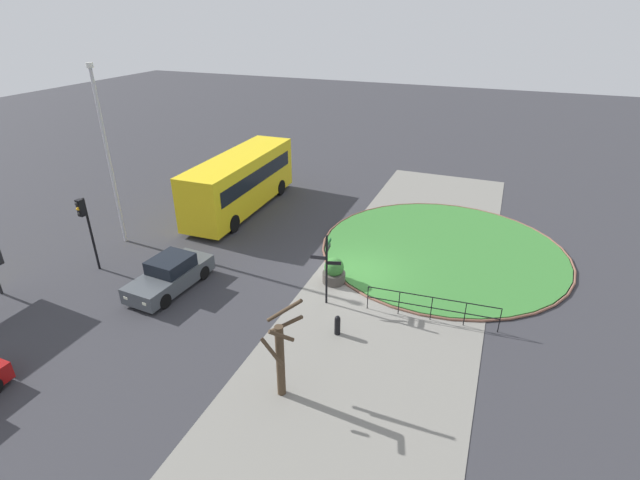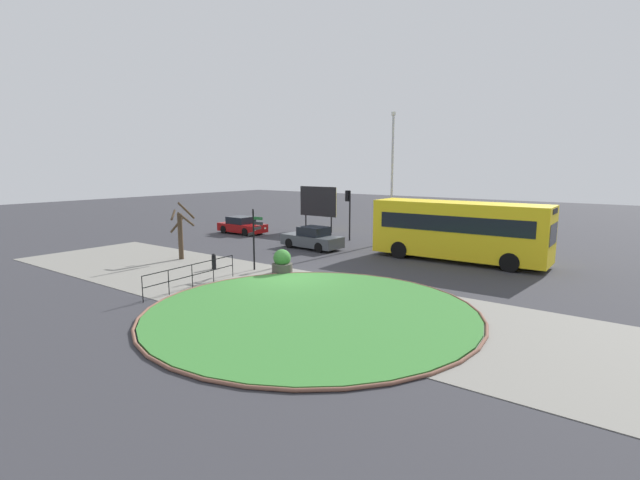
{
  "view_description": "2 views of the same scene",
  "coord_description": "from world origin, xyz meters",
  "px_view_note": "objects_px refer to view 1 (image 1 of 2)",
  "views": [
    {
      "loc": [
        -18.39,
        -5.5,
        11.3
      ],
      "look_at": [
        -0.11,
        1.74,
        1.49
      ],
      "focal_mm": 26.43,
      "sensor_mm": 36.0,
      "label": 1
    },
    {
      "loc": [
        14.02,
        -16.6,
        5.38
      ],
      "look_at": [
        -0.0,
        2.37,
        1.6
      ],
      "focal_mm": 26.04,
      "sensor_mm": 36.0,
      "label": 2
    }
  ],
  "objects_px": {
    "bollard_foreground": "(337,325)",
    "planter_near_signpost": "(334,272)",
    "car_near_lane": "(170,275)",
    "traffic_light_near": "(85,219)",
    "bus_yellow": "(240,181)",
    "signpost_directional": "(327,265)",
    "street_tree_bare": "(281,353)",
    "lamppost_tall": "(108,153)"
  },
  "relations": [
    {
      "from": "bollard_foreground",
      "to": "planter_near_signpost",
      "type": "xyz_separation_m",
      "value": [
        3.5,
        1.42,
        0.13
      ]
    },
    {
      "from": "car_near_lane",
      "to": "traffic_light_near",
      "type": "bearing_deg",
      "value": -85.72
    },
    {
      "from": "bus_yellow",
      "to": "traffic_light_near",
      "type": "height_order",
      "value": "traffic_light_near"
    },
    {
      "from": "car_near_lane",
      "to": "traffic_light_near",
      "type": "xyz_separation_m",
      "value": [
        -0.02,
        4.33,
        2.0
      ]
    },
    {
      "from": "signpost_directional",
      "to": "bollard_foreground",
      "type": "bearing_deg",
      "value": -148.24
    },
    {
      "from": "planter_near_signpost",
      "to": "traffic_light_near",
      "type": "bearing_deg",
      "value": 105.98
    },
    {
      "from": "signpost_directional",
      "to": "street_tree_bare",
      "type": "bearing_deg",
      "value": -174.45
    },
    {
      "from": "bollard_foreground",
      "to": "traffic_light_near",
      "type": "xyz_separation_m",
      "value": [
        0.39,
        12.3,
        2.23
      ]
    },
    {
      "from": "signpost_directional",
      "to": "bus_yellow",
      "type": "height_order",
      "value": "bus_yellow"
    },
    {
      "from": "bus_yellow",
      "to": "car_near_lane",
      "type": "relative_size",
      "value": 2.28
    },
    {
      "from": "bus_yellow",
      "to": "planter_near_signpost",
      "type": "distance_m",
      "value": 10.3
    },
    {
      "from": "bollard_foreground",
      "to": "lamppost_tall",
      "type": "distance_m",
      "value": 14.36
    },
    {
      "from": "bollard_foreground",
      "to": "bus_yellow",
      "type": "bearing_deg",
      "value": 45.35
    },
    {
      "from": "street_tree_bare",
      "to": "lamppost_tall",
      "type": "bearing_deg",
      "value": 61.43
    },
    {
      "from": "street_tree_bare",
      "to": "car_near_lane",
      "type": "bearing_deg",
      "value": 61.86
    },
    {
      "from": "signpost_directional",
      "to": "traffic_light_near",
      "type": "bearing_deg",
      "value": 97.58
    },
    {
      "from": "signpost_directional",
      "to": "traffic_light_near",
      "type": "xyz_separation_m",
      "value": [
        -1.48,
        11.15,
        0.82
      ]
    },
    {
      "from": "car_near_lane",
      "to": "traffic_light_near",
      "type": "distance_m",
      "value": 4.77
    },
    {
      "from": "traffic_light_near",
      "to": "planter_near_signpost",
      "type": "xyz_separation_m",
      "value": [
        3.12,
        -10.88,
        -2.1
      ]
    },
    {
      "from": "street_tree_bare",
      "to": "bus_yellow",
      "type": "bearing_deg",
      "value": 34.66
    },
    {
      "from": "bollard_foreground",
      "to": "planter_near_signpost",
      "type": "height_order",
      "value": "planter_near_signpost"
    },
    {
      "from": "bollard_foreground",
      "to": "car_near_lane",
      "type": "xyz_separation_m",
      "value": [
        0.41,
        7.97,
        0.23
      ]
    },
    {
      "from": "bus_yellow",
      "to": "street_tree_bare",
      "type": "bearing_deg",
      "value": -146.46
    },
    {
      "from": "bollard_foreground",
      "to": "lamppost_tall",
      "type": "bearing_deg",
      "value": 75.79
    },
    {
      "from": "car_near_lane",
      "to": "traffic_light_near",
      "type": "height_order",
      "value": "traffic_light_near"
    },
    {
      "from": "signpost_directional",
      "to": "lamppost_tall",
      "type": "height_order",
      "value": "lamppost_tall"
    },
    {
      "from": "bollard_foreground",
      "to": "lamppost_tall",
      "type": "xyz_separation_m",
      "value": [
        3.36,
        13.26,
        4.37
      ]
    },
    {
      "from": "signpost_directional",
      "to": "traffic_light_near",
      "type": "height_order",
      "value": "traffic_light_near"
    },
    {
      "from": "bus_yellow",
      "to": "car_near_lane",
      "type": "height_order",
      "value": "bus_yellow"
    },
    {
      "from": "bollard_foreground",
      "to": "bus_yellow",
      "type": "height_order",
      "value": "bus_yellow"
    },
    {
      "from": "car_near_lane",
      "to": "lamppost_tall",
      "type": "distance_m",
      "value": 7.33
    },
    {
      "from": "bus_yellow",
      "to": "street_tree_bare",
      "type": "height_order",
      "value": "street_tree_bare"
    },
    {
      "from": "traffic_light_near",
      "to": "lamppost_tall",
      "type": "bearing_deg",
      "value": -156.92
    },
    {
      "from": "planter_near_signpost",
      "to": "bollard_foreground",
      "type": "bearing_deg",
      "value": -157.89
    },
    {
      "from": "traffic_light_near",
      "to": "bollard_foreground",
      "type": "bearing_deg",
      "value": 93.41
    },
    {
      "from": "lamppost_tall",
      "to": "signpost_directional",
      "type": "bearing_deg",
      "value": -97.02
    },
    {
      "from": "bollard_foreground",
      "to": "bus_yellow",
      "type": "relative_size",
      "value": 0.09
    },
    {
      "from": "traffic_light_near",
      "to": "signpost_directional",
      "type": "bearing_deg",
      "value": 102.79
    },
    {
      "from": "bus_yellow",
      "to": "street_tree_bare",
      "type": "relative_size",
      "value": 2.86
    },
    {
      "from": "bus_yellow",
      "to": "lamppost_tall",
      "type": "xyz_separation_m",
      "value": [
        -6.19,
        3.59,
        3.0
      ]
    },
    {
      "from": "bollard_foreground",
      "to": "street_tree_bare",
      "type": "relative_size",
      "value": 0.25
    },
    {
      "from": "traffic_light_near",
      "to": "street_tree_bare",
      "type": "height_order",
      "value": "traffic_light_near"
    }
  ]
}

